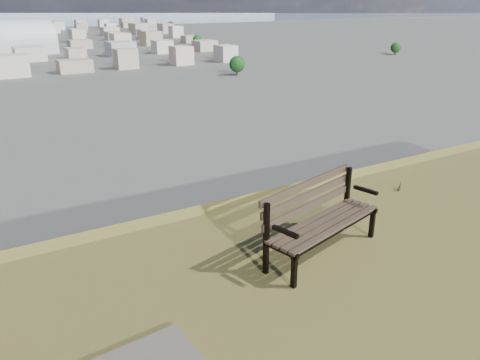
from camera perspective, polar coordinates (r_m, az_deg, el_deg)
park_bench at (r=5.69m, az=9.56°, el=-4.17°), size 1.77×0.96×0.88m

